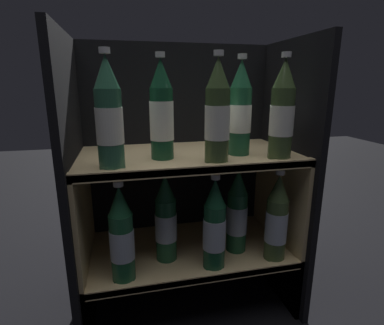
% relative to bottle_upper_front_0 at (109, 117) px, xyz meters
% --- Properties ---
extents(fridge_back_wall, '(0.70, 0.02, 0.88)m').
position_rel_bottle_upper_front_0_xyz_m(fridge_back_wall, '(0.22, 0.31, -0.22)').
color(fridge_back_wall, black).
rests_on(fridge_back_wall, ground_plane).
extents(fridge_side_left, '(0.02, 0.39, 0.88)m').
position_rel_bottle_upper_front_0_xyz_m(fridge_side_left, '(-0.11, 0.13, -0.22)').
color(fridge_side_left, black).
rests_on(fridge_side_left, ground_plane).
extents(fridge_side_right, '(0.02, 0.39, 0.88)m').
position_rel_bottle_upper_front_0_xyz_m(fridge_side_right, '(0.56, 0.13, -0.22)').
color(fridge_side_right, black).
rests_on(fridge_side_right, ground_plane).
extents(shelf_lower, '(0.66, 0.35, 0.21)m').
position_rel_bottle_upper_front_0_xyz_m(shelf_lower, '(0.22, 0.12, -0.49)').
color(shelf_lower, '#DBBC84').
rests_on(shelf_lower, ground_plane).
extents(shelf_upper, '(0.66, 0.35, 0.54)m').
position_rel_bottle_upper_front_0_xyz_m(shelf_upper, '(0.22, 0.12, -0.27)').
color(shelf_upper, '#DBBC84').
rests_on(shelf_upper, ground_plane).
extents(bottle_upper_front_0, '(0.07, 0.07, 0.29)m').
position_rel_bottle_upper_front_0_xyz_m(bottle_upper_front_0, '(0.00, 0.00, 0.00)').
color(bottle_upper_front_0, '#285B42').
rests_on(bottle_upper_front_0, shelf_upper).
extents(bottle_upper_front_1, '(0.07, 0.07, 0.29)m').
position_rel_bottle_upper_front_0_xyz_m(bottle_upper_front_1, '(0.28, 0.00, -0.00)').
color(bottle_upper_front_1, '#384C28').
rests_on(bottle_upper_front_1, shelf_upper).
extents(bottle_upper_front_2, '(0.07, 0.07, 0.29)m').
position_rel_bottle_upper_front_0_xyz_m(bottle_upper_front_2, '(0.46, 0.00, 0.00)').
color(bottle_upper_front_2, '#384C28').
rests_on(bottle_upper_front_2, shelf_upper).
extents(bottle_upper_back_0, '(0.07, 0.07, 0.29)m').
position_rel_bottle_upper_front_0_xyz_m(bottle_upper_back_0, '(0.14, 0.07, -0.00)').
color(bottle_upper_back_0, '#144228').
rests_on(bottle_upper_back_0, shelf_upper).
extents(bottle_upper_back_1, '(0.07, 0.07, 0.29)m').
position_rel_bottle_upper_front_0_xyz_m(bottle_upper_back_1, '(0.37, 0.07, 0.00)').
color(bottle_upper_back_1, '#1E5638').
rests_on(bottle_upper_back_1, shelf_upper).
extents(bottle_lower_front_0, '(0.07, 0.07, 0.29)m').
position_rel_bottle_upper_front_0_xyz_m(bottle_lower_front_0, '(0.01, 0.00, -0.32)').
color(bottle_lower_front_0, '#194C2D').
rests_on(bottle_lower_front_0, shelf_lower).
extents(bottle_lower_front_1, '(0.07, 0.07, 0.29)m').
position_rel_bottle_upper_front_0_xyz_m(bottle_lower_front_1, '(0.27, 0.00, -0.32)').
color(bottle_lower_front_1, '#144228').
rests_on(bottle_lower_front_1, shelf_lower).
extents(bottle_lower_front_2, '(0.07, 0.07, 0.29)m').
position_rel_bottle_upper_front_0_xyz_m(bottle_lower_front_2, '(0.47, 0.00, -0.33)').
color(bottle_lower_front_2, '#384C28').
rests_on(bottle_lower_front_2, shelf_lower).
extents(bottle_lower_back_0, '(0.07, 0.07, 0.29)m').
position_rel_bottle_upper_front_0_xyz_m(bottle_lower_back_0, '(0.14, 0.07, -0.32)').
color(bottle_lower_back_0, '#194C2D').
rests_on(bottle_lower_back_0, shelf_lower).
extents(bottle_lower_back_1, '(0.07, 0.07, 0.29)m').
position_rel_bottle_upper_front_0_xyz_m(bottle_lower_back_1, '(0.37, 0.07, -0.32)').
color(bottle_lower_back_1, '#194C2D').
rests_on(bottle_lower_back_1, shelf_lower).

